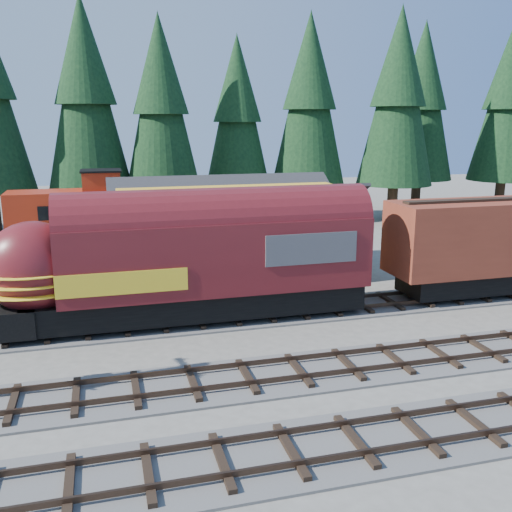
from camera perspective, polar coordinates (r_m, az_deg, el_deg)
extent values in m
plane|color=#6B665B|center=(21.60, 4.04, -9.32)|extent=(120.00, 120.00, 0.00)
cube|color=#4C4947|center=(29.42, 20.13, -3.80)|extent=(68.00, 3.20, 0.08)
cube|color=#38281E|center=(28.81, 20.98, -3.80)|extent=(68.00, 0.08, 0.16)
cube|color=#38281E|center=(29.92, 19.38, -3.04)|extent=(68.00, 0.08, 0.16)
cube|color=#4C4947|center=(37.85, -19.87, -0.04)|extent=(32.00, 3.20, 0.08)
cube|color=#38281E|center=(37.11, -19.98, 0.02)|extent=(32.00, 0.08, 0.16)
cube|color=#38281E|center=(38.51, -19.82, 0.50)|extent=(32.00, 0.08, 0.16)
cube|color=orange|center=(30.75, -2.33, 0.95)|extent=(12.00, 6.00, 3.40)
cube|color=gold|center=(30.32, -2.38, 5.42)|extent=(11.88, 3.30, 1.44)
cube|color=white|center=(28.95, -13.62, 0.80)|extent=(0.06, 2.40, 0.60)
cone|color=black|center=(45.65, -16.69, 15.30)|extent=(6.25, 6.25, 14.25)
cone|color=black|center=(44.79, -9.50, 14.74)|extent=(5.79, 5.79, 13.19)
cone|color=black|center=(47.40, -1.87, 14.07)|extent=(5.41, 5.41, 12.32)
cone|color=black|center=(48.19, 5.37, 15.28)|extent=(6.06, 6.06, 13.81)
cone|color=black|center=(49.14, 14.02, 15.20)|extent=(6.21, 6.21, 14.14)
cone|color=black|center=(54.89, 16.24, 14.64)|extent=(6.08, 6.08, 13.86)
cone|color=black|center=(56.37, 23.96, 14.03)|extent=(6.11, 6.11, 13.91)
cube|color=black|center=(24.26, -5.67, -4.57)|extent=(14.03, 2.51, 1.08)
cube|color=maroon|center=(23.85, -3.92, 0.19)|extent=(12.80, 2.95, 2.95)
ellipsoid|color=maroon|center=(23.60, -21.28, -1.11)|extent=(3.74, 2.89, 3.64)
cube|color=#38383A|center=(24.73, 4.38, 1.47)|extent=(3.94, 3.01, 1.28)
cube|color=black|center=(37.56, -16.29, 1.31)|extent=(8.51, 2.19, 0.95)
cube|color=#9D2510|center=(37.22, -16.48, 4.16)|extent=(9.45, 2.74, 2.84)
cube|color=#9D2510|center=(36.96, -15.21, 7.29)|extent=(2.27, 2.08, 1.13)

